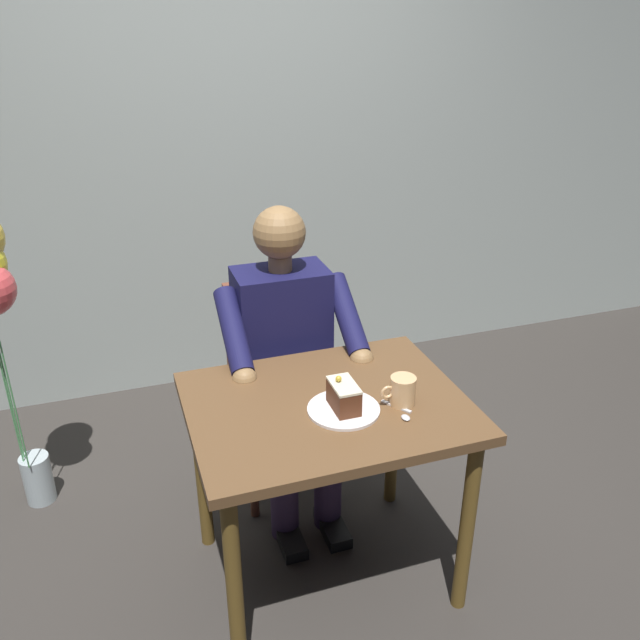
% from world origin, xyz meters
% --- Properties ---
extents(ground_plane, '(14.00, 14.00, 0.00)m').
position_xyz_m(ground_plane, '(0.00, 0.00, 0.00)').
color(ground_plane, '#36322E').
extents(cafe_rear_panel, '(6.40, 0.12, 3.00)m').
position_xyz_m(cafe_rear_panel, '(0.00, -1.64, 1.50)').
color(cafe_rear_panel, '#A8B2AC').
rests_on(cafe_rear_panel, ground).
extents(dining_table, '(0.90, 0.70, 0.74)m').
position_xyz_m(dining_table, '(0.00, 0.00, 0.64)').
color(dining_table, brown).
rests_on(dining_table, ground).
extents(chair, '(0.42, 0.42, 0.89)m').
position_xyz_m(chair, '(0.00, -0.64, 0.49)').
color(chair, brown).
rests_on(chair, ground).
extents(seated_person, '(0.53, 0.58, 1.26)m').
position_xyz_m(seated_person, '(0.00, -0.46, 0.65)').
color(seated_person, '#171743').
rests_on(seated_person, ground).
extents(dessert_plate, '(0.23, 0.23, 0.01)m').
position_xyz_m(dessert_plate, '(-0.03, 0.07, 0.75)').
color(dessert_plate, white).
rests_on(dessert_plate, dining_table).
extents(cake_slice, '(0.08, 0.13, 0.11)m').
position_xyz_m(cake_slice, '(-0.03, 0.07, 0.80)').
color(cake_slice, '#5A2D19').
rests_on(cake_slice, dessert_plate).
extents(coffee_cup, '(0.12, 0.08, 0.10)m').
position_xyz_m(coffee_cup, '(-0.23, 0.09, 0.79)').
color(coffee_cup, '#E1B179').
rests_on(coffee_cup, dining_table).
extents(dessert_spoon, '(0.07, 0.14, 0.01)m').
position_xyz_m(dessert_spoon, '(-0.20, 0.14, 0.75)').
color(dessert_spoon, silver).
rests_on(dessert_spoon, dining_table).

